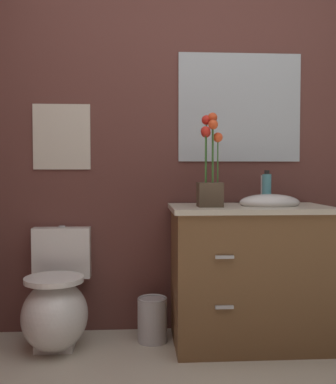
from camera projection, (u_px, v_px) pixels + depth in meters
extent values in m
cube|color=brown|center=(219.00, 139.00, 3.09)|extent=(4.61, 0.05, 2.50)
ellipsoid|color=white|center=(55.00, 315.00, 2.73)|extent=(0.38, 0.48, 0.40)
cube|color=white|center=(57.00, 331.00, 2.78)|extent=(0.22, 0.26, 0.18)
cube|color=white|center=(62.00, 252.00, 3.00)|extent=(0.36, 0.13, 0.32)
cylinder|color=white|center=(54.00, 280.00, 2.70)|extent=(0.34, 0.34, 0.03)
cylinder|color=#B7B7BC|center=(62.00, 227.00, 2.99)|extent=(0.04, 0.04, 0.02)
cube|color=brown|center=(249.00, 278.00, 2.81)|extent=(0.90, 0.52, 0.80)
cube|color=beige|center=(250.00, 208.00, 2.79)|extent=(0.94, 0.56, 0.03)
ellipsoid|color=white|center=(270.00, 202.00, 2.80)|extent=(0.36, 0.26, 0.10)
cylinder|color=#B7B7BC|center=(263.00, 190.00, 2.96)|extent=(0.02, 0.02, 0.18)
cube|color=#B7B7BC|center=(225.00, 257.00, 2.52)|extent=(0.10, 0.02, 0.02)
cube|color=#B7B7BC|center=(224.00, 307.00, 2.53)|extent=(0.10, 0.02, 0.02)
cube|color=#4C3D2D|center=(210.00, 195.00, 2.72)|extent=(0.14, 0.14, 0.14)
cylinder|color=#386B2D|center=(218.00, 160.00, 2.71)|extent=(0.01, 0.01, 0.26)
sphere|color=#EA4C23|center=(218.00, 137.00, 2.70)|extent=(0.06, 0.06, 0.06)
cylinder|color=#386B2D|center=(212.00, 150.00, 2.73)|extent=(0.01, 0.01, 0.38)
sphere|color=#EA4C23|center=(213.00, 117.00, 2.72)|extent=(0.06, 0.06, 0.06)
cylinder|color=#386B2D|center=(206.00, 151.00, 2.74)|extent=(0.01, 0.01, 0.36)
sphere|color=red|center=(206.00, 120.00, 2.73)|extent=(0.06, 0.06, 0.06)
cylinder|color=#386B2D|center=(206.00, 158.00, 2.72)|extent=(0.01, 0.01, 0.29)
sphere|color=red|center=(206.00, 133.00, 2.71)|extent=(0.06, 0.06, 0.06)
cylinder|color=#386B2D|center=(206.00, 157.00, 2.68)|extent=(0.01, 0.01, 0.29)
sphere|color=red|center=(206.00, 131.00, 2.68)|extent=(0.06, 0.06, 0.06)
cylinder|color=#386B2D|center=(213.00, 154.00, 2.67)|extent=(0.01, 0.01, 0.33)
sphere|color=#EA4C23|center=(213.00, 124.00, 2.67)|extent=(0.06, 0.06, 0.06)
cylinder|color=teal|center=(267.00, 190.00, 2.86)|extent=(0.06, 0.06, 0.19)
cylinder|color=black|center=(267.00, 172.00, 2.85)|extent=(0.03, 0.03, 0.02)
cylinder|color=#B7B7BC|center=(152.00, 320.00, 2.86)|extent=(0.18, 0.18, 0.26)
torus|color=#B7B7BC|center=(152.00, 298.00, 2.85)|extent=(0.18, 0.18, 0.01)
cube|color=beige|center=(62.00, 137.00, 2.99)|extent=(0.36, 0.01, 0.41)
cube|color=#B2BCC6|center=(240.00, 108.00, 3.06)|extent=(0.80, 0.01, 0.70)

